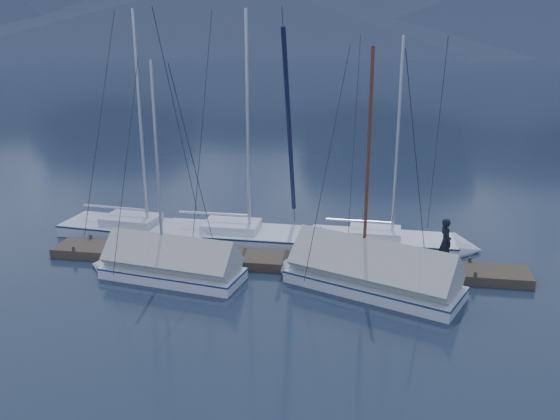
# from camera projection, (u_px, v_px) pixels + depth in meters

# --- Properties ---
(ground) EXTENTS (1000.00, 1000.00, 0.00)m
(ground) POSITION_uv_depth(u_px,v_px,m) (270.00, 287.00, 20.53)
(ground) COLOR black
(ground) RESTS_ON ground
(dock) EXTENTS (18.00, 1.50, 0.54)m
(dock) POSITION_uv_depth(u_px,v_px,m) (280.00, 263.00, 22.39)
(dock) COLOR #382D23
(dock) RESTS_ON ground
(mooring_posts) EXTENTS (15.12, 1.52, 0.35)m
(mooring_posts) POSITION_uv_depth(u_px,v_px,m) (267.00, 256.00, 22.39)
(mooring_posts) COLOR #382D23
(mooring_posts) RESTS_ON ground
(sailboat_open_left) EXTENTS (7.95, 3.33, 10.28)m
(sailboat_open_left) POSITION_uv_depth(u_px,v_px,m) (160.00, 233.00, 25.45)
(sailboat_open_left) COLOR #B8BCC5
(sailboat_open_left) RESTS_ON ground
(sailboat_open_mid) EXTENTS (7.78, 3.34, 10.26)m
(sailboat_open_mid) POSITION_uv_depth(u_px,v_px,m) (262.00, 239.00, 24.77)
(sailboat_open_mid) COLOR silver
(sailboat_open_mid) RESTS_ON ground
(sailboat_open_right) EXTENTS (7.00, 2.99, 9.20)m
(sailboat_open_right) POSITION_uv_depth(u_px,v_px,m) (404.00, 244.00, 24.19)
(sailboat_open_right) COLOR white
(sailboat_open_right) RESTS_ON ground
(sailboat_covered_near) EXTENTS (7.18, 4.58, 8.98)m
(sailboat_covered_near) POSITION_uv_depth(u_px,v_px,m) (359.00, 275.00, 20.44)
(sailboat_covered_near) COLOR silver
(sailboat_covered_near) RESTS_ON ground
(sailboat_covered_far) EXTENTS (6.19, 2.84, 8.38)m
(sailboat_covered_far) POSITION_uv_depth(u_px,v_px,m) (161.00, 266.00, 21.28)
(sailboat_covered_far) COLOR silver
(sailboat_covered_far) RESTS_ON ground
(person) EXTENTS (0.59, 0.73, 1.75)m
(person) POSITION_uv_depth(u_px,v_px,m) (445.00, 242.00, 21.39)
(person) COLOR black
(person) RESTS_ON dock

